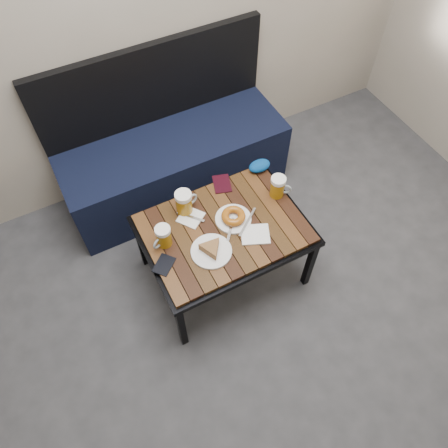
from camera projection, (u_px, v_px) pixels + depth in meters
name	position (u px, v px, depth m)	size (l,w,h in m)	color
room_shell	(273.00, 87.00, 0.88)	(4.00, 4.00, 4.00)	gray
bench	(173.00, 158.00, 2.78)	(1.40, 0.50, 0.95)	black
cafe_table	(224.00, 232.00, 2.27)	(0.84, 0.62, 0.47)	black
beer_mug_left	(163.00, 236.00, 2.13)	(0.12, 0.10, 0.12)	#A26D0D
beer_mug_centre	(184.00, 202.00, 2.24)	(0.13, 0.10, 0.14)	#A26D0D
beer_mug_right	(278.00, 187.00, 2.31)	(0.12, 0.11, 0.13)	#A26D0D
plate_pie	(211.00, 250.00, 2.13)	(0.20, 0.20, 0.06)	white
plate_bagel	(233.00, 217.00, 2.24)	(0.23, 0.21, 0.05)	white
napkin_left	(191.00, 217.00, 2.27)	(0.16, 0.16, 0.01)	white
napkin_right	(255.00, 234.00, 2.20)	(0.18, 0.17, 0.01)	white
passport_navy	(164.00, 265.00, 2.11)	(0.08, 0.11, 0.01)	black
passport_burgundy	(222.00, 184.00, 2.40)	(0.09, 0.13, 0.01)	black
knit_pouch	(259.00, 166.00, 2.44)	(0.13, 0.08, 0.06)	#051589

